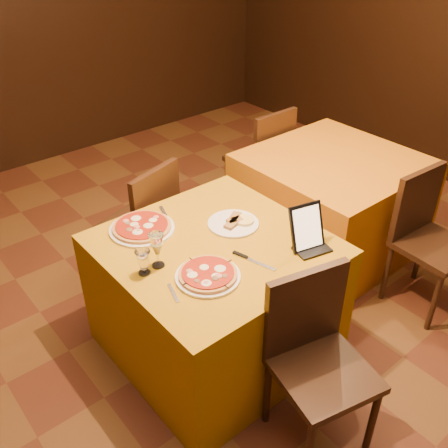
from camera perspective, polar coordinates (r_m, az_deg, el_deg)
floor at (r=2.97m, az=4.12°, el=-17.05°), size 6.00×7.00×0.01m
main_table at (r=2.87m, az=-1.03°, el=-8.33°), size 1.10×1.10×0.75m
side_table at (r=3.78m, az=11.99°, el=2.18°), size 1.10×1.10×0.75m
chair_main_near at (r=2.42m, az=11.33°, el=-16.34°), size 0.47×0.47×0.91m
chair_main_far at (r=3.38m, az=-9.90°, el=-0.02°), size 0.56×0.56×0.91m
chair_side_near at (r=3.38m, az=22.98°, el=-2.37°), size 0.50×0.50×0.91m
chair_side_far at (r=4.21m, az=3.83°, el=7.42°), size 0.39×0.39×0.91m
pizza_near at (r=2.40m, az=-1.86°, el=-5.86°), size 0.32×0.32×0.03m
pizza_far at (r=2.77m, az=-9.36°, el=-0.42°), size 0.36×0.36×0.03m
cutlet_dish at (r=2.77m, az=1.06°, el=0.15°), size 0.29×0.29×0.03m
wine_glass at (r=2.44m, az=-7.66°, el=-2.97°), size 0.09×0.09×0.19m
water_glass at (r=2.42m, az=-9.19°, el=-4.36°), size 0.07×0.07×0.13m
tablet at (r=2.58m, az=9.43°, el=-0.32°), size 0.20×0.14×0.23m
knife at (r=2.50m, az=3.49°, el=-4.32°), size 0.08×0.24×0.01m
fork_near at (r=2.33m, az=-5.81°, el=-7.87°), size 0.06×0.14×0.01m
fork_far at (r=2.89m, az=-6.81°, el=1.14°), size 0.08×0.18×0.01m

